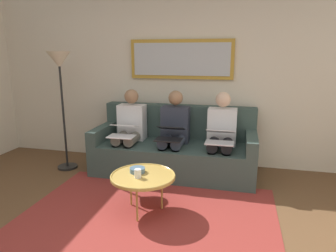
{
  "coord_description": "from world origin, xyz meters",
  "views": [
    {
      "loc": [
        -0.86,
        1.89,
        1.63
      ],
      "look_at": [
        0.0,
        -1.7,
        0.75
      ],
      "focal_mm": 32.57,
      "sensor_mm": 36.0,
      "label": 1
    }
  ],
  "objects_px": {
    "laptop_silver": "(220,136)",
    "person_right": "(130,128)",
    "laptop_white": "(123,130)",
    "coffee_table": "(143,176)",
    "laptop_black": "(170,133)",
    "couch": "(175,150)",
    "framed_mirror": "(181,59)",
    "bowl": "(137,170)",
    "person_middle": "(174,130)",
    "cup": "(138,173)",
    "person_left": "(221,133)",
    "standing_lamp": "(60,73)"
  },
  "relations": [
    {
      "from": "coffee_table",
      "to": "laptop_white",
      "type": "bearing_deg",
      "value": -58.03
    },
    {
      "from": "person_middle",
      "to": "couch",
      "type": "bearing_deg",
      "value": -90.0
    },
    {
      "from": "couch",
      "to": "person_middle",
      "type": "height_order",
      "value": "person_middle"
    },
    {
      "from": "laptop_black",
      "to": "couch",
      "type": "bearing_deg",
      "value": -90.0
    },
    {
      "from": "person_middle",
      "to": "person_right",
      "type": "xyz_separation_m",
      "value": [
        0.64,
        0.0,
        0.0
      ]
    },
    {
      "from": "bowl",
      "to": "laptop_white",
      "type": "bearing_deg",
      "value": -60.08
    },
    {
      "from": "bowl",
      "to": "laptop_black",
      "type": "xyz_separation_m",
      "value": [
        -0.16,
        -0.85,
        0.2
      ]
    },
    {
      "from": "framed_mirror",
      "to": "person_middle",
      "type": "bearing_deg",
      "value": 90.0
    },
    {
      "from": "bowl",
      "to": "person_right",
      "type": "height_order",
      "value": "person_right"
    },
    {
      "from": "laptop_silver",
      "to": "person_right",
      "type": "height_order",
      "value": "person_right"
    },
    {
      "from": "cup",
      "to": "person_middle",
      "type": "bearing_deg",
      "value": -94.95
    },
    {
      "from": "bowl",
      "to": "laptop_silver",
      "type": "bearing_deg",
      "value": -133.24
    },
    {
      "from": "framed_mirror",
      "to": "laptop_silver",
      "type": "xyz_separation_m",
      "value": [
        -0.64,
        0.69,
        -0.92
      ]
    },
    {
      "from": "laptop_silver",
      "to": "person_right",
      "type": "relative_size",
      "value": 0.32
    },
    {
      "from": "person_right",
      "to": "standing_lamp",
      "type": "bearing_deg",
      "value": 12.33
    },
    {
      "from": "person_left",
      "to": "coffee_table",
      "type": "bearing_deg",
      "value": 58.14
    },
    {
      "from": "person_left",
      "to": "person_middle",
      "type": "xyz_separation_m",
      "value": [
        0.64,
        0.0,
        0.0
      ]
    },
    {
      "from": "person_left",
      "to": "person_right",
      "type": "height_order",
      "value": "same"
    },
    {
      "from": "laptop_silver",
      "to": "framed_mirror",
      "type": "bearing_deg",
      "value": -47.34
    },
    {
      "from": "framed_mirror",
      "to": "person_middle",
      "type": "distance_m",
      "value": 1.05
    },
    {
      "from": "laptop_silver",
      "to": "cup",
      "type": "bearing_deg",
      "value": 52.73
    },
    {
      "from": "person_middle",
      "to": "person_left",
      "type": "bearing_deg",
      "value": 180.0
    },
    {
      "from": "coffee_table",
      "to": "bowl",
      "type": "distance_m",
      "value": 0.11
    },
    {
      "from": "person_left",
      "to": "cup",
      "type": "bearing_deg",
      "value": 58.51
    },
    {
      "from": "couch",
      "to": "person_left",
      "type": "relative_size",
      "value": 1.93
    },
    {
      "from": "standing_lamp",
      "to": "coffee_table",
      "type": "bearing_deg",
      "value": 147.23
    },
    {
      "from": "standing_lamp",
      "to": "laptop_black",
      "type": "bearing_deg",
      "value": 178.69
    },
    {
      "from": "coffee_table",
      "to": "person_left",
      "type": "height_order",
      "value": "person_left"
    },
    {
      "from": "laptop_silver",
      "to": "person_middle",
      "type": "distance_m",
      "value": 0.68
    },
    {
      "from": "couch",
      "to": "laptop_white",
      "type": "xyz_separation_m",
      "value": [
        0.64,
        0.31,
        0.32
      ]
    },
    {
      "from": "framed_mirror",
      "to": "person_middle",
      "type": "xyz_separation_m",
      "value": [
        0.0,
        0.46,
        -0.94
      ]
    },
    {
      "from": "laptop_white",
      "to": "coffee_table",
      "type": "bearing_deg",
      "value": 121.97
    },
    {
      "from": "framed_mirror",
      "to": "bowl",
      "type": "bearing_deg",
      "value": 84.22
    },
    {
      "from": "person_left",
      "to": "laptop_white",
      "type": "xyz_separation_m",
      "value": [
        1.28,
        0.24,
        0.02
      ]
    },
    {
      "from": "person_middle",
      "to": "person_right",
      "type": "bearing_deg",
      "value": 0.0
    },
    {
      "from": "cup",
      "to": "laptop_black",
      "type": "xyz_separation_m",
      "value": [
        -0.11,
        -0.98,
        0.18
      ]
    },
    {
      "from": "laptop_silver",
      "to": "person_middle",
      "type": "height_order",
      "value": "person_middle"
    },
    {
      "from": "laptop_silver",
      "to": "standing_lamp",
      "type": "height_order",
      "value": "standing_lamp"
    },
    {
      "from": "bowl",
      "to": "person_middle",
      "type": "distance_m",
      "value": 1.11
    },
    {
      "from": "person_right",
      "to": "person_middle",
      "type": "bearing_deg",
      "value": 180.0
    },
    {
      "from": "laptop_silver",
      "to": "standing_lamp",
      "type": "bearing_deg",
      "value": -1.01
    },
    {
      "from": "standing_lamp",
      "to": "laptop_silver",
      "type": "bearing_deg",
      "value": 178.99
    },
    {
      "from": "framed_mirror",
      "to": "laptop_white",
      "type": "bearing_deg",
      "value": 47.53
    },
    {
      "from": "couch",
      "to": "person_left",
      "type": "bearing_deg",
      "value": 173.87
    },
    {
      "from": "laptop_silver",
      "to": "person_right",
      "type": "xyz_separation_m",
      "value": [
        1.28,
        -0.24,
        -0.02
      ]
    },
    {
      "from": "coffee_table",
      "to": "bowl",
      "type": "relative_size",
      "value": 4.16
    },
    {
      "from": "coffee_table",
      "to": "framed_mirror",
      "type": "bearing_deg",
      "value": -92.64
    },
    {
      "from": "laptop_black",
      "to": "framed_mirror",
      "type": "bearing_deg",
      "value": -90.0
    },
    {
      "from": "couch",
      "to": "cup",
      "type": "height_order",
      "value": "couch"
    },
    {
      "from": "cup",
      "to": "framed_mirror",
      "type": "bearing_deg",
      "value": -93.6
    }
  ]
}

